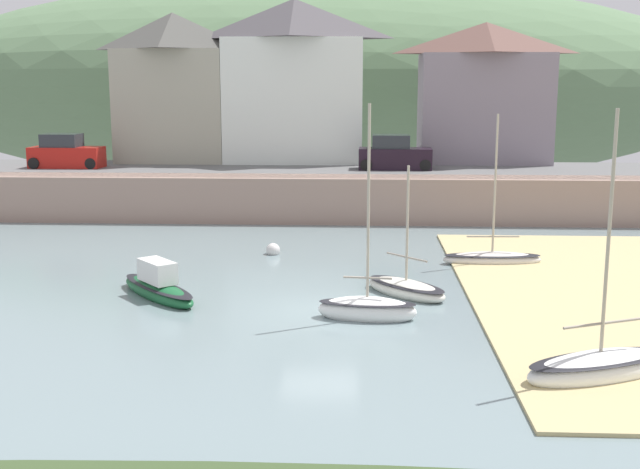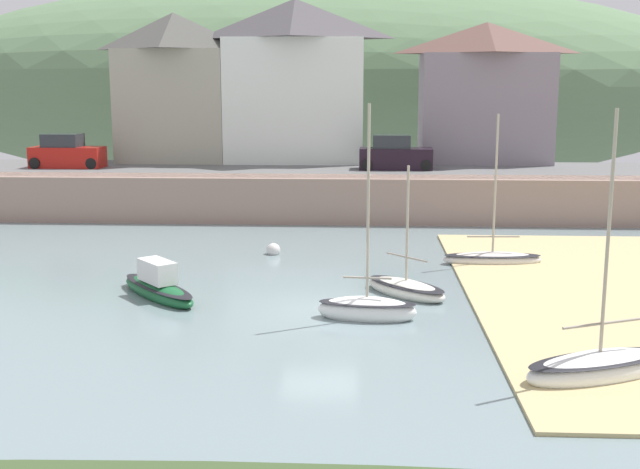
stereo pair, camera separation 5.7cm
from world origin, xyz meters
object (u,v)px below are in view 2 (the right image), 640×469
at_px(motorboat_with_cabin, 158,287).
at_px(parked_car_near_slipway, 67,154).
at_px(waterfront_building_left, 175,86).
at_px(waterfront_building_centre, 295,80).
at_px(waterfront_building_right, 485,92).
at_px(sailboat_tall_mast, 492,258).
at_px(dinghy_open_wooden, 367,308).
at_px(fishing_boat_green, 599,367).
at_px(parked_car_by_wall, 395,155).
at_px(sailboat_blue_trim, 406,288).
at_px(mooring_buoy, 273,250).

relative_size(motorboat_with_cabin, parked_car_near_slipway, 1.00).
distance_m(waterfront_building_left, waterfront_building_centre, 7.52).
relative_size(waterfront_building_right, sailboat_tall_mast, 1.36).
distance_m(waterfront_building_centre, motorboat_with_cabin, 24.86).
relative_size(waterfront_building_centre, dinghy_open_wooden, 1.43).
bearing_deg(fishing_boat_green, motorboat_with_cabin, 127.93).
height_order(fishing_boat_green, parked_car_near_slipway, fishing_boat_green).
relative_size(waterfront_building_left, parked_car_by_wall, 2.19).
bearing_deg(sailboat_blue_trim, motorboat_with_cabin, -129.06).
height_order(dinghy_open_wooden, parked_car_near_slipway, dinghy_open_wooden).
distance_m(fishing_boat_green, dinghy_open_wooden, 7.55).
bearing_deg(motorboat_with_cabin, parked_car_near_slipway, 166.80).
xyz_separation_m(waterfront_building_centre, fishing_boat_green, (10.06, -30.79, -7.09)).
height_order(waterfront_building_right, dinghy_open_wooden, waterfront_building_right).
distance_m(sailboat_tall_mast, mooring_buoy, 9.22).
relative_size(sailboat_blue_trim, parked_car_by_wall, 1.13).
bearing_deg(dinghy_open_wooden, sailboat_tall_mast, 62.78).
relative_size(motorboat_with_cabin, sailboat_blue_trim, 0.89).
xyz_separation_m(fishing_boat_green, dinghy_open_wooden, (-5.75, 4.90, 0.01)).
distance_m(parked_car_near_slipway, mooring_buoy, 18.21).
bearing_deg(sailboat_blue_trim, fishing_boat_green, -14.54).
bearing_deg(sailboat_blue_trim, sailboat_tall_mast, 98.99).
bearing_deg(waterfront_building_right, sailboat_tall_mast, -96.82).
height_order(fishing_boat_green, dinghy_open_wooden, fishing_boat_green).
xyz_separation_m(sailboat_blue_trim, dinghy_open_wooden, (-1.38, -2.92, 0.09)).
bearing_deg(sailboat_tall_mast, waterfront_building_centre, 115.33).
bearing_deg(sailboat_tall_mast, fishing_boat_green, -89.66).
xyz_separation_m(motorboat_with_cabin, fishing_boat_green, (12.93, -7.12, -0.03)).
bearing_deg(waterfront_building_centre, sailboat_tall_mast, -62.29).
bearing_deg(waterfront_building_left, mooring_buoy, -64.59).
bearing_deg(waterfront_building_centre, motorboat_with_cabin, -96.91).
height_order(waterfront_building_left, waterfront_building_right, waterfront_building_left).
bearing_deg(sailboat_tall_mast, parked_car_near_slipway, 146.56).
xyz_separation_m(motorboat_with_cabin, mooring_buoy, (3.22, 7.11, -0.16)).
distance_m(motorboat_with_cabin, parked_car_by_wall, 21.31).
xyz_separation_m(waterfront_building_centre, motorboat_with_cabin, (-2.87, -23.66, -7.06)).
height_order(waterfront_building_right, mooring_buoy, waterfront_building_right).
height_order(motorboat_with_cabin, parked_car_near_slipway, parked_car_near_slipway).
bearing_deg(dinghy_open_wooden, waterfront_building_right, 80.18).
height_order(fishing_boat_green, parked_car_by_wall, fishing_boat_green).
height_order(waterfront_building_centre, parked_car_by_wall, waterfront_building_centre).
xyz_separation_m(waterfront_building_left, parked_car_near_slipway, (-5.45, -4.50, -3.81)).
bearing_deg(parked_car_by_wall, waterfront_building_centre, 144.60).
bearing_deg(parked_car_by_wall, fishing_boat_green, -79.76).
xyz_separation_m(sailboat_blue_trim, sailboat_tall_mast, (3.77, 4.95, 0.02)).
height_order(dinghy_open_wooden, mooring_buoy, dinghy_open_wooden).
bearing_deg(sailboat_tall_mast, parked_car_by_wall, 101.97).
bearing_deg(parked_car_near_slipway, waterfront_building_right, 12.00).
bearing_deg(waterfront_building_right, sailboat_blue_trim, -104.46).
bearing_deg(motorboat_with_cabin, sailboat_blue_trim, 53.70).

